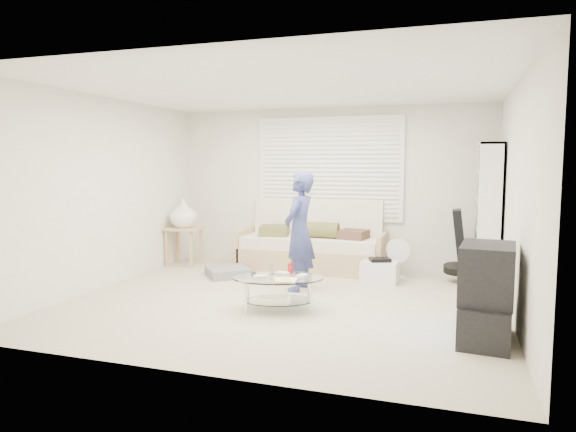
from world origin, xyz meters
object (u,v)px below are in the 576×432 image
(tv_unit, at_px, (486,294))
(coffee_table, at_px, (279,283))
(futon_sofa, at_px, (313,247))
(bookshelf, at_px, (488,215))

(tv_unit, relative_size, coffee_table, 0.77)
(futon_sofa, distance_m, tv_unit, 3.52)
(bookshelf, height_order, coffee_table, bookshelf)
(tv_unit, bearing_deg, futon_sofa, 132.22)
(tv_unit, bearing_deg, coffee_table, 170.92)
(futon_sofa, bearing_deg, coffee_table, -84.25)
(tv_unit, height_order, coffee_table, tv_unit)
(futon_sofa, bearing_deg, bookshelf, -6.26)
(coffee_table, bearing_deg, bookshelf, 41.37)
(futon_sofa, height_order, coffee_table, futon_sofa)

